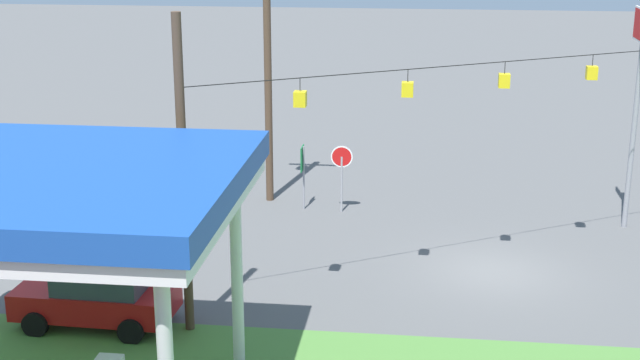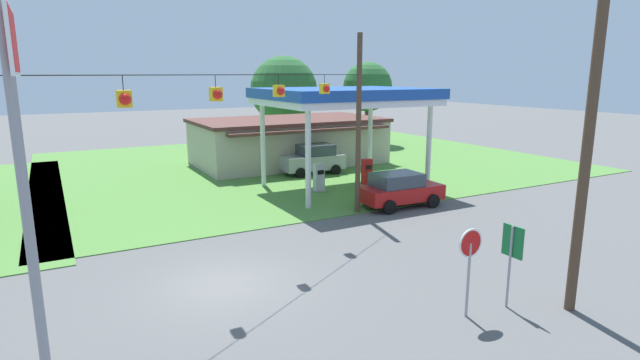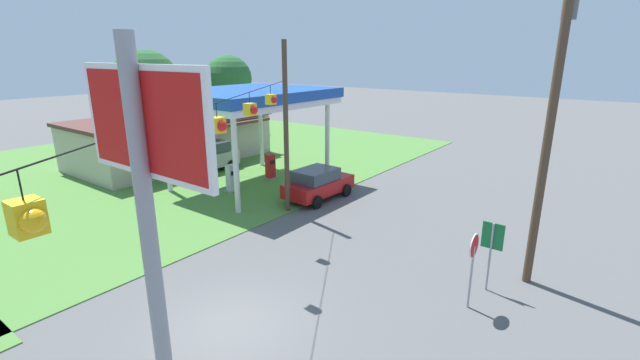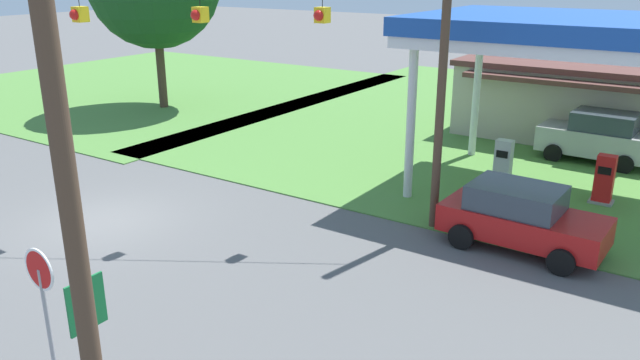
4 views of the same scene
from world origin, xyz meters
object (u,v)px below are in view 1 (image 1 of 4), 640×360
car_at_pumps_front (98,294)px  route_sign (303,165)px  gas_station_canopy (19,191)px  stop_sign_roadside (342,164)px  stop_sign_overhead (638,71)px  utility_pole_main (266,44)px

car_at_pumps_front → route_sign: 11.09m
gas_station_canopy → stop_sign_roadside: bearing=-108.9°
stop_sign_overhead → utility_pole_main: 12.97m
gas_station_canopy → route_sign: gas_station_canopy is taller
gas_station_canopy → stop_sign_roadside: gas_station_canopy is taller
gas_station_canopy → utility_pole_main: (-2.18, -15.94, 0.78)m
stop_sign_roadside → route_sign: (1.45, -0.14, -0.10)m
gas_station_canopy → utility_pole_main: size_ratio=0.83×
utility_pole_main → gas_station_canopy: bearing=82.2°
gas_station_canopy → route_sign: (-3.63, -14.99, -3.49)m
stop_sign_overhead → route_sign: (11.41, -0.62, -3.81)m
stop_sign_roadside → stop_sign_overhead: (-9.96, 0.48, 3.70)m
gas_station_canopy → utility_pole_main: bearing=-97.8°
stop_sign_overhead → route_sign: 12.05m
car_at_pumps_front → stop_sign_roadside: 11.58m
car_at_pumps_front → stop_sign_roadside: bearing=-116.3°
gas_station_canopy → route_sign: size_ratio=3.71×
car_at_pumps_front → stop_sign_roadside: size_ratio=1.70×
gas_station_canopy → stop_sign_overhead: stop_sign_overhead is taller
gas_station_canopy → utility_pole_main: utility_pole_main is taller
car_at_pumps_front → stop_sign_roadside: stop_sign_roadside is taller
car_at_pumps_front → route_sign: bearing=-109.4°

